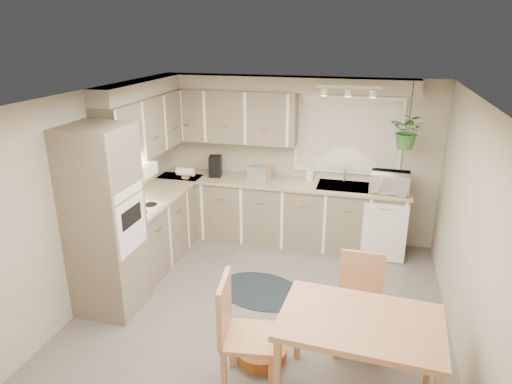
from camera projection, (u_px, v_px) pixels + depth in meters
floor at (264, 308)px, 5.20m from camera, size 4.20×4.20×0.00m
ceiling at (265, 96)px, 4.39m from camera, size 4.20×4.20×0.00m
wall_back at (298, 159)px, 6.71m from camera, size 4.00×0.04×2.40m
wall_front at (187, 332)px, 2.88m from camera, size 4.00×0.04×2.40m
wall_left at (96, 195)px, 5.27m from camera, size 0.04×4.20×2.40m
wall_right at (469, 231)px, 4.33m from camera, size 0.04×4.20×2.40m
base_cab_left at (158, 227)px, 6.25m from camera, size 0.60×1.85×0.90m
base_cab_back at (279, 212)px, 6.74m from camera, size 3.60×0.60×0.90m
counter_left at (157, 195)px, 6.09m from camera, size 0.64×1.89×0.04m
counter_back at (280, 183)px, 6.57m from camera, size 3.64×0.64×0.04m
oven_stack at (105, 222)px, 4.90m from camera, size 0.65×0.65×2.10m
wall_oven_face at (132, 225)px, 4.83m from camera, size 0.02×0.56×0.58m
upper_cab_left at (146, 125)px, 5.93m from camera, size 0.35×2.00×0.75m
upper_cab_back at (228, 116)px, 6.58m from camera, size 2.00×0.35×0.75m
soffit_left at (141, 88)px, 5.78m from camera, size 0.30×2.00×0.20m
soffit_back at (284, 84)px, 6.25m from camera, size 3.60×0.30×0.20m
cooktop at (136, 208)px, 5.55m from camera, size 0.52×0.58×0.02m
range_hood at (131, 173)px, 5.41m from camera, size 0.40×0.60×0.14m
window_blinds at (347, 136)px, 6.39m from camera, size 1.40×0.02×1.00m
window_frame at (347, 135)px, 6.39m from camera, size 1.50×0.02×1.10m
sink at (343, 189)px, 6.38m from camera, size 0.70×0.48×0.10m
dishwasher_front at (384, 233)px, 6.11m from camera, size 0.58×0.02×0.83m
track_light_bar at (349, 87)px, 5.67m from camera, size 0.80×0.04×0.04m
wall_clock at (310, 92)px, 6.32m from camera, size 0.30×0.03×0.30m
dining_table at (357, 361)px, 3.79m from camera, size 1.34×0.94×0.81m
chair_left at (250, 334)px, 3.93m from camera, size 0.55×0.55×1.05m
chair_back at (359, 306)px, 4.40m from camera, size 0.45×0.45×0.97m
braided_rug at (261, 291)px, 5.55m from camera, size 1.29×1.10×0.01m
pet_bed at (261, 352)px, 4.41m from camera, size 0.60×0.60×0.11m
microwave at (390, 180)px, 6.07m from camera, size 0.51×0.29×0.34m
soap_bottle at (310, 177)px, 6.60m from camera, size 0.10×0.21×0.10m
hanging_plant at (408, 135)px, 5.82m from camera, size 0.56×0.59×0.36m
coffee_maker at (215, 166)px, 6.75m from camera, size 0.21×0.24×0.31m
toaster at (259, 173)px, 6.63m from camera, size 0.35×0.24×0.19m
knife_block at (269, 173)px, 6.63m from camera, size 0.11×0.11×0.20m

